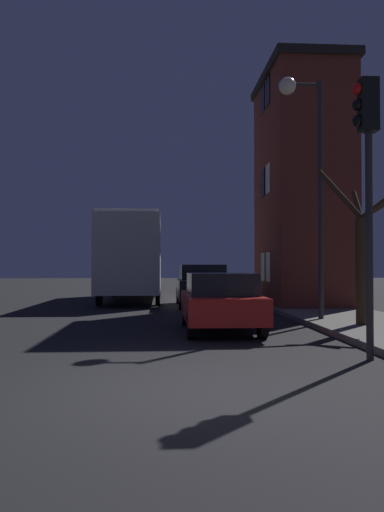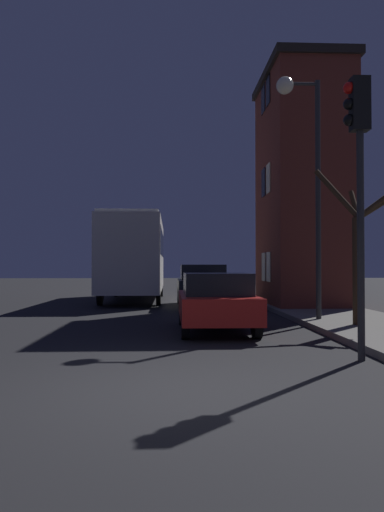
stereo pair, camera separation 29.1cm
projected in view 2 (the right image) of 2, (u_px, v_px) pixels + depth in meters
name	position (u px, v px, depth m)	size (l,w,h in m)	color
ground_plane	(168.00, 391.00, 6.23)	(120.00, 120.00, 0.00)	black
brick_building	(302.00, 187.00, 19.18)	(3.02, 5.10, 8.92)	brown
streetlamp	(303.00, 146.00, 13.54)	(1.21, 0.47, 6.58)	#28282B
traffic_light	(358.00, 158.00, 8.31)	(0.43, 0.24, 4.72)	#28282B
bare_tree	(359.00, 250.00, 12.21)	(2.20, 0.82, 3.90)	#382819
bus	(135.00, 252.00, 22.86)	(2.52, 9.06, 3.71)	beige
car_near_lane	(216.00, 301.00, 11.95)	(1.72, 3.95, 1.40)	#B21E19
car_mid_lane	(202.00, 285.00, 19.24)	(1.84, 4.60, 1.63)	black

